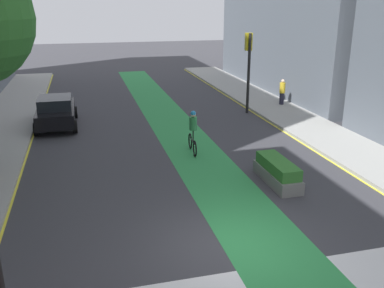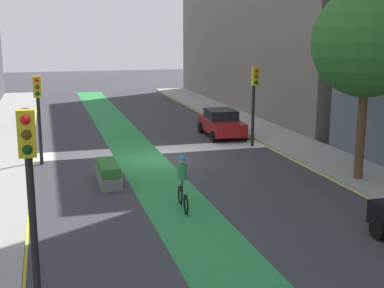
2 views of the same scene
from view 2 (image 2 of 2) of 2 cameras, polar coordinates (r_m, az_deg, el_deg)
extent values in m
plane|color=#38383D|center=(25.18, -3.34, -1.64)|extent=(120.00, 120.00, 0.00)
cube|color=#2D8C47|center=(25.00, -5.46, -1.77)|extent=(2.40, 60.00, 0.01)
cube|color=silver|center=(27.09, -4.25, -0.67)|extent=(12.00, 1.80, 0.01)
cube|color=#9E9E99|center=(27.70, 11.99, -0.46)|extent=(3.00, 60.00, 0.15)
cube|color=yellow|center=(27.06, 9.16, -0.80)|extent=(0.16, 60.00, 0.01)
cube|color=yellow|center=(24.65, -17.10, -2.46)|extent=(0.16, 60.00, 0.01)
cylinder|color=black|center=(24.70, -16.30, 2.44)|extent=(0.16, 0.16, 4.07)
cube|color=gold|center=(24.30, -16.52, 6.00)|extent=(0.35, 0.28, 0.95)
sphere|color=red|center=(24.13, -16.57, 6.67)|extent=(0.20, 0.20, 0.20)
sphere|color=#4C380C|center=(24.16, -16.53, 5.96)|extent=(0.20, 0.20, 0.20)
sphere|color=#0C3814|center=(24.19, -16.48, 5.26)|extent=(0.20, 0.20, 0.20)
cylinder|color=black|center=(27.81, 6.67, 4.02)|extent=(0.16, 0.16, 4.21)
cube|color=gold|center=(27.45, 6.92, 7.34)|extent=(0.35, 0.28, 0.95)
sphere|color=red|center=(27.30, 7.05, 7.94)|extent=(0.20, 0.20, 0.20)
sphere|color=#4C380C|center=(27.32, 7.03, 7.31)|extent=(0.20, 0.20, 0.20)
sphere|color=#0C3814|center=(27.34, 7.01, 6.69)|extent=(0.20, 0.20, 0.20)
cylinder|color=black|center=(11.50, -16.99, -7.37)|extent=(0.16, 0.16, 4.48)
cube|color=gold|center=(10.86, -17.57, 1.10)|extent=(0.35, 0.28, 0.95)
sphere|color=red|center=(10.67, -17.70, 2.54)|extent=(0.20, 0.20, 0.20)
sphere|color=#4C380C|center=(10.72, -17.59, 0.96)|extent=(0.20, 0.20, 0.20)
sphere|color=#0C3814|center=(10.78, -17.49, -0.60)|extent=(0.20, 0.20, 0.20)
cube|color=#A51919|center=(30.45, 3.25, 2.05)|extent=(1.99, 4.28, 0.70)
cube|color=black|center=(30.54, 3.16, 3.27)|extent=(1.69, 2.07, 0.55)
cylinder|color=black|center=(29.41, 5.73, 0.96)|extent=(0.25, 0.65, 0.64)
cylinder|color=black|center=(28.89, 2.34, 0.80)|extent=(0.25, 0.65, 0.64)
cylinder|color=black|center=(32.16, 4.05, 1.94)|extent=(0.25, 0.65, 0.64)
cylinder|color=black|center=(31.68, 0.93, 1.82)|extent=(0.25, 0.65, 0.64)
cylinder|color=black|center=(16.49, 19.64, -8.68)|extent=(0.22, 0.64, 0.64)
torus|color=black|center=(17.57, -0.66, -6.59)|extent=(0.11, 0.68, 0.68)
torus|color=black|center=(18.55, -1.29, -5.57)|extent=(0.11, 0.68, 0.68)
cylinder|color=black|center=(18.00, -0.99, -5.53)|extent=(0.13, 0.95, 0.06)
cylinder|color=black|center=(18.06, -1.08, -4.57)|extent=(0.05, 0.05, 0.50)
cylinder|color=#338C4C|center=(17.92, -1.09, -2.96)|extent=(0.32, 0.32, 0.55)
sphere|color=beige|center=(17.82, -1.09, -1.76)|extent=(0.22, 0.22, 0.22)
sphere|color=#268CCC|center=(17.81, -1.09, -1.64)|extent=(0.23, 0.23, 0.23)
cylinder|color=brown|center=(22.01, 17.93, 1.43)|extent=(0.36, 0.36, 3.94)
sphere|color=#2D6B28|center=(21.68, 18.53, 10.50)|extent=(4.31, 4.31, 4.31)
cube|color=slate|center=(21.37, -9.10, -3.66)|extent=(0.81, 2.48, 0.45)
cube|color=#33722D|center=(21.26, -9.13, -2.55)|extent=(0.73, 2.23, 0.40)
camera|label=1|loc=(34.17, -1.09, 12.32)|focal=39.58mm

